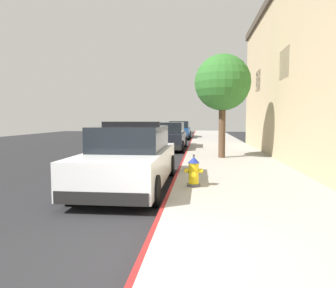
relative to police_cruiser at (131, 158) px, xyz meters
The scene contains 8 objects.
ground_plane 6.51m from the police_cruiser, 118.14° to the left, with size 29.57×60.00×0.20m, color #232326.
sidewalk_pavement 6.45m from the police_cruiser, 62.53° to the left, with size 3.63×60.00×0.15m, color #9E9991.
curb_painted_edge 5.83m from the police_cruiser, 79.04° to the left, with size 0.08×60.00×0.15m, color maroon.
police_cruiser is the anchor object (origin of this frame).
parked_car_silver_ahead 9.97m from the police_cruiser, 90.29° to the left, with size 1.94×4.84×1.56m.
parked_car_dark_far 19.83m from the police_cruiser, 90.26° to the left, with size 1.94×4.84×1.56m.
fire_hydrant 1.70m from the police_cruiser, 14.60° to the right, with size 0.44×0.40×0.76m.
street_tree 6.38m from the police_cruiser, 63.06° to the left, with size 2.29×2.29×4.24m.
Camera 1 is at (0.63, -3.43, 1.75)m, focal length 33.14 mm.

